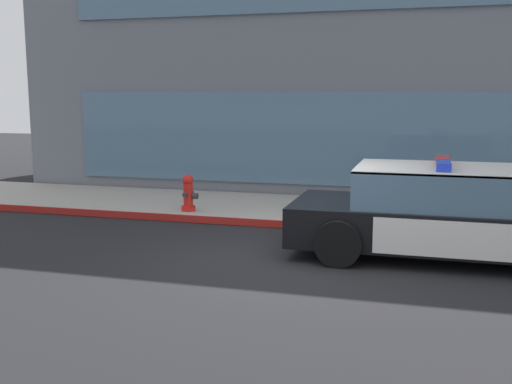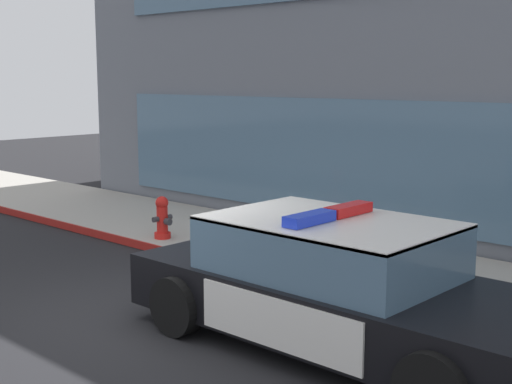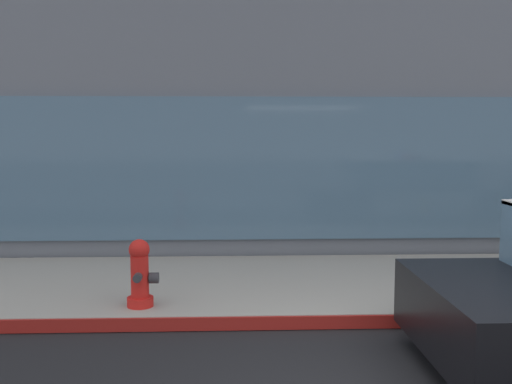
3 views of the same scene
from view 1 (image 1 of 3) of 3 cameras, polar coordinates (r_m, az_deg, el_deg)
ground at (r=9.15m, az=2.73°, el=-6.38°), size 48.00×48.00×0.00m
sidewalk at (r=12.50m, az=6.43°, el=-1.83°), size 48.00×2.85×0.15m
curb_red_paint at (r=11.11m, az=5.20°, el=-3.21°), size 28.80×0.04×0.14m
storefront_building at (r=17.59m, az=16.53°, el=11.64°), size 20.10×8.07×6.63m
police_cruiser at (r=9.58m, az=17.74°, el=-1.93°), size 4.84×2.14×1.49m
fire_hydrant at (r=12.11m, az=-6.37°, el=-0.14°), size 0.34×0.39×0.73m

